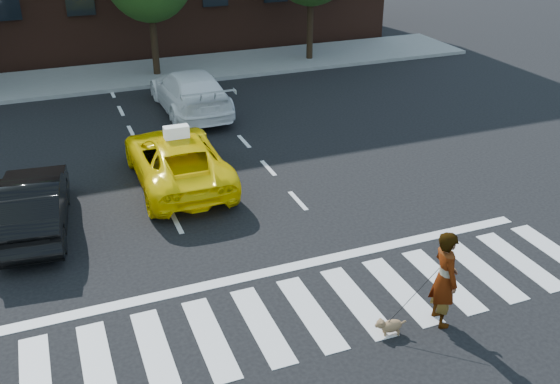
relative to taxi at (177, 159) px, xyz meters
name	(u,v)px	position (x,y,z in m)	size (l,w,h in m)	color
ground	(311,313)	(1.02, -6.64, -0.69)	(120.00, 120.00, 0.00)	black
crosswalk	(311,313)	(1.02, -6.64, -0.69)	(13.00, 2.40, 0.01)	silver
stop_line	(280,269)	(1.02, -5.04, -0.69)	(12.00, 0.30, 0.01)	silver
sidewalk_far	(143,73)	(1.02, 10.86, -0.62)	(30.00, 4.00, 0.15)	slate
taxi	(177,159)	(0.00, 0.00, 0.00)	(2.30, 4.98, 1.39)	#FFDB05
black_sedan	(32,204)	(-3.74, -1.32, -0.01)	(1.45, 4.16, 1.37)	black
white_suv	(190,91)	(1.78, 5.58, 0.06)	(2.10, 5.17, 1.50)	white
woman	(445,278)	(3.18, -7.74, 0.27)	(0.70, 0.46, 1.93)	#999999
dog	(389,326)	(2.10, -7.73, -0.50)	(0.58, 0.33, 0.33)	#966F4C
taxi_sign	(176,132)	(0.00, -0.20, 0.85)	(0.65, 0.28, 0.32)	white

